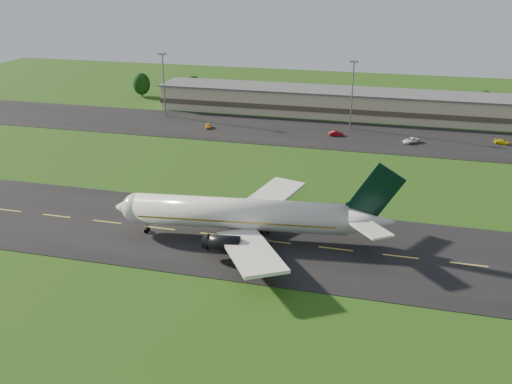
% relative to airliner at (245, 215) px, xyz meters
% --- Properties ---
extents(ground, '(360.00, 360.00, 0.00)m').
position_rel_airliner_xyz_m(ground, '(5.44, -0.10, -4.66)').
color(ground, '#204110').
rests_on(ground, ground).
extents(taxiway, '(220.00, 30.00, 0.10)m').
position_rel_airliner_xyz_m(taxiway, '(5.44, -0.10, -4.61)').
color(taxiway, black).
rests_on(taxiway, ground).
extents(apron, '(260.00, 30.00, 0.10)m').
position_rel_airliner_xyz_m(apron, '(5.44, 71.90, -4.61)').
color(apron, black).
rests_on(apron, ground).
extents(airliner, '(51.20, 41.89, 15.57)m').
position_rel_airliner_xyz_m(airliner, '(0.00, 0.00, 0.00)').
color(airliner, white).
rests_on(airliner, ground).
extents(terminal, '(145.00, 16.00, 8.40)m').
position_rel_airliner_xyz_m(terminal, '(11.84, 96.08, -0.67)').
color(terminal, '#C5B397').
rests_on(terminal, ground).
extents(light_mast_west, '(2.40, 1.20, 20.35)m').
position_rel_airliner_xyz_m(light_mast_west, '(-49.56, 79.90, 8.08)').
color(light_mast_west, gray).
rests_on(light_mast_west, ground).
extents(light_mast_centre, '(2.40, 1.20, 20.35)m').
position_rel_airliner_xyz_m(light_mast_centre, '(10.44, 79.90, 8.08)').
color(light_mast_centre, gray).
rests_on(light_mast_centre, ground).
extents(tree_line, '(198.05, 9.39, 9.96)m').
position_rel_airliner_xyz_m(tree_line, '(42.57, 105.98, 0.19)').
color(tree_line, black).
rests_on(tree_line, ground).
extents(service_vehicle_a, '(2.94, 4.16, 1.31)m').
position_rel_airliner_xyz_m(service_vehicle_a, '(-31.24, 69.43, -3.90)').
color(service_vehicle_a, orange).
rests_on(service_vehicle_a, apron).
extents(service_vehicle_b, '(4.34, 2.56, 1.35)m').
position_rel_airliner_xyz_m(service_vehicle_b, '(7.33, 70.85, -3.89)').
color(service_vehicle_b, '#A10A15').
rests_on(service_vehicle_b, apron).
extents(service_vehicle_c, '(5.19, 5.46, 1.44)m').
position_rel_airliner_xyz_m(service_vehicle_c, '(28.39, 69.11, -3.84)').
color(service_vehicle_c, white).
rests_on(service_vehicle_c, apron).
extents(service_vehicle_d, '(4.53, 2.60, 1.24)m').
position_rel_airliner_xyz_m(service_vehicle_d, '(52.75, 74.20, -3.94)').
color(service_vehicle_d, yellow).
rests_on(service_vehicle_d, apron).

